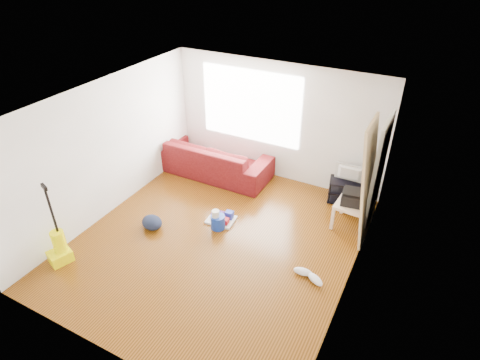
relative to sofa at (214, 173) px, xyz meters
The scene contains 13 objects.
room 2.54m from the sofa, 54.32° to the right, with size 4.51×5.01×2.51m.
sofa is the anchor object (origin of this frame).
tv_stand 2.89m from the sofa, ahead, with size 0.75×0.52×0.47m.
tv 2.95m from the sofa, ahead, with size 0.58×0.08×0.33m, color black.
side_table 3.23m from the sofa, ahead, with size 0.64×0.64×0.49m.
printer 3.26m from the sofa, ahead, with size 0.52×0.42×0.25m.
bucket 1.93m from the sofa, 56.98° to the right, with size 0.26×0.26×0.26m, color #13329E.
toilet_paper 1.95m from the sofa, 58.03° to the right, with size 0.14×0.14×0.12m, color silver.
cleaning_tray 1.73m from the sofa, 54.10° to the right, with size 0.53×0.44×0.18m.
backpack 2.17m from the sofa, 90.02° to the right, with size 0.41×0.33×0.23m, color black.
sneakers 3.58m from the sofa, 35.01° to the right, with size 0.54×0.27×0.12m.
vacuum 3.62m from the sofa, 102.49° to the right, with size 0.39×0.42×1.42m.
door_panel 3.41m from the sofa, 10.66° to the right, with size 0.04×0.86×2.15m, color tan.
Camera 1 is at (2.83, -4.55, 4.58)m, focal length 30.00 mm.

